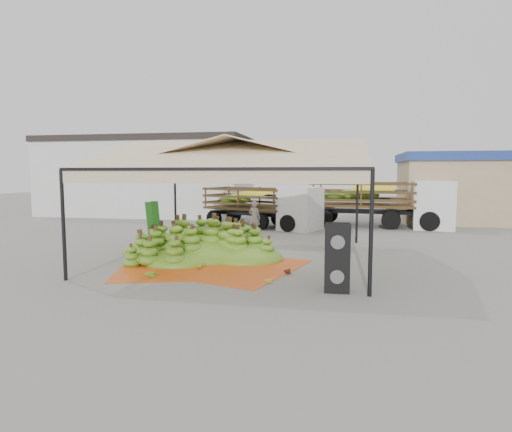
% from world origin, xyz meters
% --- Properties ---
extents(ground, '(90.00, 90.00, 0.00)m').
position_xyz_m(ground, '(0.00, 0.00, 0.00)').
color(ground, slate).
rests_on(ground, ground).
extents(canopy_tent, '(8.10, 8.10, 4.00)m').
position_xyz_m(canopy_tent, '(0.00, 0.00, 3.30)').
color(canopy_tent, black).
rests_on(canopy_tent, ground).
extents(building_white, '(14.30, 6.30, 5.40)m').
position_xyz_m(building_white, '(-10.00, 14.00, 2.71)').
color(building_white, silver).
rests_on(building_white, ground).
extents(building_tan, '(6.30, 5.30, 4.10)m').
position_xyz_m(building_tan, '(10.00, 13.00, 2.07)').
color(building_tan, tan).
rests_on(building_tan, ground).
extents(tarp_left, '(4.95, 4.82, 0.01)m').
position_xyz_m(tarp_left, '(-1.37, -1.76, 0.01)').
color(tarp_left, '#E04F15').
rests_on(tarp_left, ground).
extents(tarp_right, '(4.96, 5.09, 0.01)m').
position_xyz_m(tarp_right, '(-0.04, -1.54, 0.01)').
color(tarp_right, '#D84414').
rests_on(tarp_right, ground).
extents(banana_heap, '(6.85, 5.88, 1.34)m').
position_xyz_m(banana_heap, '(-1.41, -0.00, 0.67)').
color(banana_heap, '#437C19').
rests_on(banana_heap, ground).
extents(hand_yellow_a, '(0.51, 0.47, 0.18)m').
position_xyz_m(hand_yellow_a, '(1.42, -3.22, 0.09)').
color(hand_yellow_a, gold).
rests_on(hand_yellow_a, ground).
extents(hand_yellow_b, '(0.47, 0.41, 0.18)m').
position_xyz_m(hand_yellow_b, '(-0.96, -1.95, 0.09)').
color(hand_yellow_b, gold).
rests_on(hand_yellow_b, ground).
extents(hand_red_a, '(0.50, 0.43, 0.21)m').
position_xyz_m(hand_red_a, '(3.00, -3.12, 0.11)').
color(hand_red_a, '#572B14').
rests_on(hand_red_a, ground).
extents(hand_red_b, '(0.50, 0.41, 0.22)m').
position_xyz_m(hand_red_b, '(1.73, -2.13, 0.11)').
color(hand_red_b, '#571813').
rests_on(hand_red_b, ground).
extents(hand_green, '(0.63, 0.59, 0.22)m').
position_xyz_m(hand_green, '(-1.94, -3.18, 0.11)').
color(hand_green, '#346E17').
rests_on(hand_green, ground).
extents(hanging_bunches, '(3.24, 0.24, 0.20)m').
position_xyz_m(hanging_bunches, '(0.87, -0.17, 2.62)').
color(hanging_bunches, '#3B7E1A').
rests_on(hanging_bunches, ground).
extents(speaker_stack, '(0.63, 0.55, 1.68)m').
position_xyz_m(speaker_stack, '(3.23, -3.70, 0.84)').
color(speaker_stack, black).
rests_on(speaker_stack, ground).
extents(banana_leaves, '(0.96, 1.36, 3.70)m').
position_xyz_m(banana_leaves, '(-3.70, 0.71, 0.00)').
color(banana_leaves, '#1D6B1C').
rests_on(banana_leaves, ground).
extents(vendor, '(0.68, 0.55, 1.61)m').
position_xyz_m(vendor, '(-0.66, 5.57, 0.80)').
color(vendor, gray).
rests_on(vendor, ground).
extents(truck_left, '(6.74, 4.34, 2.19)m').
position_xyz_m(truck_left, '(-0.61, 8.44, 1.35)').
color(truck_left, '#453017').
rests_on(truck_left, ground).
extents(truck_right, '(7.57, 3.34, 2.52)m').
position_xyz_m(truck_right, '(5.76, 9.92, 1.55)').
color(truck_right, '#50371A').
rests_on(truck_right, ground).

